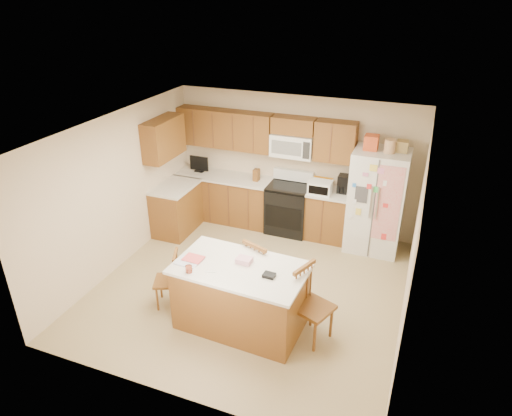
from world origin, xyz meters
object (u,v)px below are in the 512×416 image
at_px(refrigerator, 377,200).
at_px(windsor_chair_back, 262,273).
at_px(stove, 289,208).
at_px(windsor_chair_left, 169,280).
at_px(windsor_chair_right, 312,306).
at_px(island, 241,296).

xyz_separation_m(refrigerator, windsor_chair_back, (-1.29, -2.14, -0.44)).
bearing_deg(stove, windsor_chair_left, -108.86).
relative_size(windsor_chair_left, windsor_chair_back, 0.84).
bearing_deg(refrigerator, windsor_chair_right, -98.88).
distance_m(windsor_chair_back, windsor_chair_right, 1.01).
bearing_deg(windsor_chair_left, island, -2.20).
bearing_deg(stove, island, -85.82).
xyz_separation_m(stove, windsor_chair_back, (0.28, -2.20, 0.01)).
xyz_separation_m(refrigerator, windsor_chair_left, (-2.51, -2.68, -0.51)).
relative_size(stove, island, 0.64).
height_order(stove, refrigerator, refrigerator).
bearing_deg(windsor_chair_right, windsor_chair_back, 150.69).
relative_size(island, windsor_chair_left, 2.05).
relative_size(windsor_chair_back, windsor_chair_right, 0.97).
height_order(island, windsor_chair_left, island).
distance_m(stove, island, 2.80).
relative_size(stove, windsor_chair_back, 1.10).
relative_size(island, windsor_chair_back, 1.72).
distance_m(island, windsor_chair_back, 0.60).
bearing_deg(windsor_chair_right, refrigerator, 81.12).
bearing_deg(island, windsor_chair_right, 5.95).
distance_m(windsor_chair_left, windsor_chair_right, 2.10).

